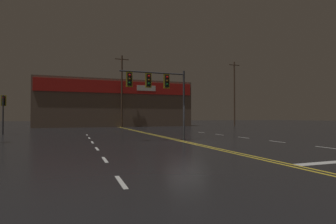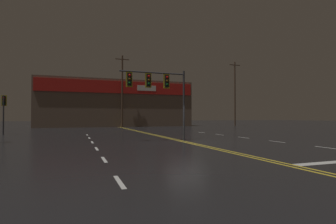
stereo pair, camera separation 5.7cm
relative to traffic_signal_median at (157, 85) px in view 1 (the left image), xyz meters
The scene contains 6 objects.
ground_plane 4.35m from the traffic_signal_median, 43.94° to the right, with size 200.00×200.00×0.00m, color black.
road_markings 5.73m from the traffic_signal_median, 50.47° to the right, with size 16.96×60.00×0.01m.
traffic_signal_median is the anchor object (origin of this frame).
traffic_signal_corner_northwest 15.65m from the traffic_signal_median, 136.86° to the left, with size 0.42×0.36×3.62m.
building_backdrop 30.23m from the traffic_signal_median, 87.10° to the left, with size 25.46×10.23×7.78m.
utility_pole_row 24.54m from the traffic_signal_median, 86.27° to the left, with size 46.86×0.26×11.87m.
Camera 1 is at (-6.82, -15.53, 1.61)m, focal length 28.00 mm.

